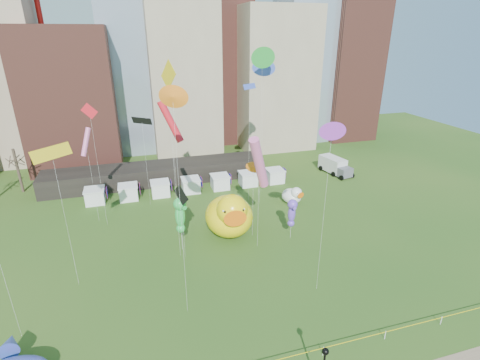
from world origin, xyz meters
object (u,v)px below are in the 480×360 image
object	(u,v)px
small_duck	(293,195)
box_truck	(335,166)
seahorse_purple	(292,211)
big_duck	(230,215)
seahorse_green	(180,212)

from	to	relation	value
small_duck	box_truck	size ratio (longest dim) A/B	0.57
small_duck	seahorse_purple	world-z (taller)	seahorse_purple
small_duck	big_duck	bearing A→B (deg)	-170.31
big_duck	seahorse_purple	size ratio (longest dim) A/B	1.59
small_duck	box_truck	xyz separation A→B (m)	(12.98, 9.73, 0.16)
big_duck	seahorse_green	size ratio (longest dim) A/B	1.25
box_truck	seahorse_green	bearing A→B (deg)	-161.89
big_duck	seahorse_green	world-z (taller)	seahorse_green
big_duck	box_truck	xyz separation A→B (m)	(24.78, 16.14, -1.50)
seahorse_green	seahorse_purple	xyz separation A→B (m)	(13.85, -1.26, -1.20)
box_truck	seahorse_purple	bearing A→B (deg)	-143.96
small_duck	seahorse_purple	size ratio (longest dim) A/B	0.76
big_duck	small_duck	world-z (taller)	big_duck
seahorse_green	small_duck	bearing A→B (deg)	3.69
seahorse_green	big_duck	bearing A→B (deg)	-5.55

